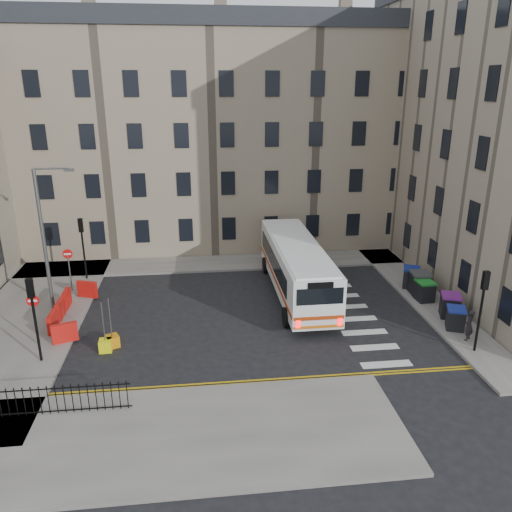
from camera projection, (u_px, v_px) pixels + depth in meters
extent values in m
plane|color=black|center=(281.00, 313.00, 28.43)|extent=(120.00, 120.00, 0.00)
cube|color=slate|center=(179.00, 265.00, 35.82)|extent=(36.00, 3.20, 0.15)
cube|color=slate|center=(404.00, 279.00, 33.15)|extent=(2.40, 26.00, 0.15)
cube|color=slate|center=(30.00, 317.00, 27.80)|extent=(6.00, 22.00, 0.15)
cube|color=slate|center=(137.00, 439.00, 18.25)|extent=(20.00, 6.00, 0.15)
cube|color=gray|center=(164.00, 142.00, 39.60)|extent=(38.00, 10.50, 16.00)
cube|color=black|center=(157.00, 24.00, 36.80)|extent=(38.30, 10.80, 1.20)
cylinder|color=black|center=(479.00, 321.00, 23.64)|extent=(0.12, 0.12, 3.20)
cube|color=black|center=(486.00, 280.00, 22.97)|extent=(0.28, 0.22, 0.90)
cylinder|color=black|center=(84.00, 255.00, 32.64)|extent=(0.12, 0.12, 3.20)
cube|color=black|center=(81.00, 225.00, 31.97)|extent=(0.28, 0.22, 0.90)
cylinder|color=black|center=(37.00, 329.00, 22.78)|extent=(0.12, 0.12, 3.20)
cube|color=black|center=(30.00, 288.00, 22.11)|extent=(0.28, 0.22, 0.90)
cylinder|color=#595B5E|center=(44.00, 241.00, 27.52)|extent=(0.20, 0.20, 8.00)
cube|color=#595B5E|center=(33.00, 167.00, 26.19)|extent=(0.50, 0.22, 0.14)
cylinder|color=#595B5E|center=(70.00, 272.00, 30.84)|extent=(0.08, 0.08, 2.40)
cube|color=red|center=(67.00, 249.00, 30.35)|extent=(0.60, 0.04, 0.60)
cylinder|color=#595B5E|center=(36.00, 323.00, 24.27)|extent=(0.08, 0.08, 2.40)
cube|color=red|center=(32.00, 295.00, 23.78)|extent=(0.60, 0.04, 0.60)
cube|color=red|center=(53.00, 322.00, 25.94)|extent=(0.25, 1.25, 1.00)
cube|color=red|center=(60.00, 310.00, 27.34)|extent=(0.25, 1.25, 1.00)
cube|color=red|center=(67.00, 299.00, 28.75)|extent=(0.25, 1.25, 1.00)
cube|color=red|center=(87.00, 289.00, 30.07)|extent=(1.26, 0.66, 1.00)
cube|color=red|center=(65.00, 333.00, 24.81)|extent=(1.26, 0.66, 1.00)
cube|color=black|center=(26.00, 390.00, 19.08)|extent=(7.80, 0.04, 0.04)
cube|color=black|center=(30.00, 413.00, 19.41)|extent=(7.80, 0.04, 0.04)
cube|color=white|center=(296.00, 266.00, 30.40)|extent=(2.74, 11.86, 2.69)
cube|color=black|center=(273.00, 260.00, 30.68)|extent=(0.10, 9.48, 1.08)
cube|color=black|center=(316.00, 259.00, 30.99)|extent=(0.10, 9.48, 1.08)
cube|color=black|center=(280.00, 234.00, 35.88)|extent=(2.37, 0.07, 1.19)
cube|color=black|center=(320.00, 296.00, 24.65)|extent=(2.37, 0.07, 0.86)
cube|color=#A2330D|center=(274.00, 277.00, 30.46)|extent=(0.08, 11.64, 0.19)
cube|color=#A2330D|center=(318.00, 275.00, 30.76)|extent=(0.08, 11.64, 0.19)
cube|color=#FF0C0C|center=(298.00, 324.00, 24.99)|extent=(0.24, 0.05, 0.43)
cube|color=#FF0C0C|center=(340.00, 322.00, 25.24)|extent=(0.24, 0.05, 0.43)
cylinder|color=black|center=(265.00, 265.00, 34.43)|extent=(0.31, 1.08, 1.08)
cylinder|color=black|center=(304.00, 263.00, 34.73)|extent=(0.31, 1.08, 1.08)
cylinder|color=black|center=(286.00, 317.00, 26.74)|extent=(0.31, 1.08, 1.08)
cylinder|color=black|center=(335.00, 314.00, 27.05)|extent=(0.31, 1.08, 1.08)
cube|color=black|center=(455.00, 319.00, 26.20)|extent=(1.18, 1.26, 1.05)
cube|color=navy|center=(457.00, 309.00, 26.01)|extent=(1.24, 1.32, 0.11)
cube|color=black|center=(450.00, 306.00, 27.55)|extent=(1.29, 1.38, 1.18)
cube|color=#6C2078|center=(451.00, 296.00, 27.34)|extent=(1.36, 1.45, 0.12)
cube|color=black|center=(424.00, 292.00, 29.61)|extent=(0.95, 1.09, 1.10)
cube|color=#1C7E27|center=(426.00, 282.00, 29.41)|extent=(1.00, 1.14, 0.11)
cube|color=black|center=(419.00, 284.00, 30.51)|extent=(1.13, 1.28, 1.25)
cube|color=#363639|center=(421.00, 274.00, 30.29)|extent=(1.19, 1.34, 0.13)
cube|color=black|center=(411.00, 278.00, 31.60)|extent=(1.31, 1.39, 1.15)
cube|color=navy|center=(412.00, 269.00, 31.39)|extent=(1.38, 1.46, 0.12)
imported|color=black|center=(469.00, 325.00, 24.90)|extent=(0.70, 0.69, 1.63)
cube|color=orange|center=(112.00, 341.00, 24.72)|extent=(0.80, 0.80, 0.60)
cube|color=yellow|center=(106.00, 345.00, 24.32)|extent=(0.63, 0.63, 0.60)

